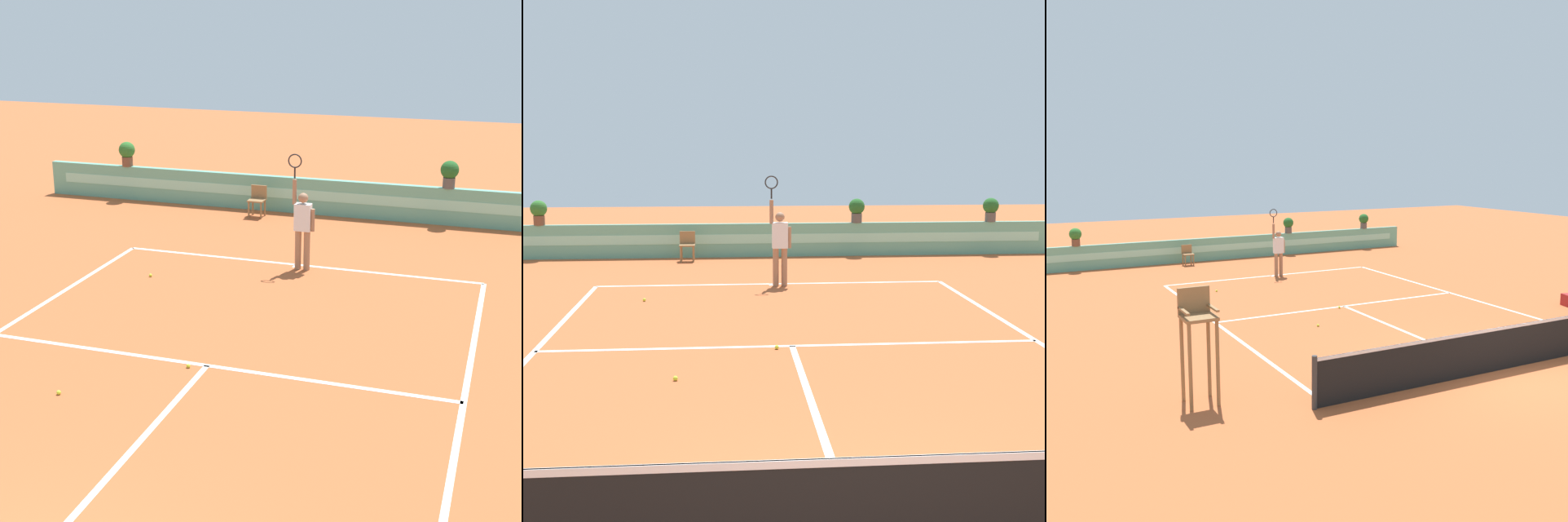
% 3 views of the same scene
% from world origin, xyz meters
% --- Properties ---
extents(ground_plane, '(60.00, 60.00, 0.00)m').
position_xyz_m(ground_plane, '(0.00, 6.00, 0.00)').
color(ground_plane, '#B2562D').
extents(court_lines, '(8.32, 11.94, 0.01)m').
position_xyz_m(court_lines, '(0.00, 6.72, 0.00)').
color(court_lines, white).
rests_on(court_lines, ground).
extents(back_wall_barrier, '(18.00, 0.21, 1.00)m').
position_xyz_m(back_wall_barrier, '(0.00, 16.39, 0.50)').
color(back_wall_barrier, '#60A88E').
rests_on(back_wall_barrier, ground).
extents(ball_kid_chair, '(0.44, 0.44, 0.85)m').
position_xyz_m(ball_kid_chair, '(-2.17, 15.66, 0.48)').
color(ball_kid_chair, olive).
rests_on(ball_kid_chair, ground).
extents(tennis_player, '(0.62, 0.22, 2.58)m').
position_xyz_m(tennis_player, '(0.19, 11.63, 1.05)').
color(tennis_player, '#9E7051').
rests_on(tennis_player, ground).
extents(tennis_ball_near_baseline, '(0.07, 0.07, 0.07)m').
position_xyz_m(tennis_ball_near_baseline, '(-0.26, 6.24, 0.03)').
color(tennis_ball_near_baseline, '#CCE033').
rests_on(tennis_ball_near_baseline, ground).
extents(tennis_ball_mid_court, '(0.07, 0.07, 0.07)m').
position_xyz_m(tennis_ball_mid_court, '(-2.80, 10.13, 0.03)').
color(tennis_ball_mid_court, '#CCE033').
rests_on(tennis_ball_mid_court, ground).
extents(tennis_ball_by_sideline, '(0.07, 0.07, 0.07)m').
position_xyz_m(tennis_ball_by_sideline, '(-1.78, 4.77, 0.03)').
color(tennis_ball_by_sideline, '#CCE033').
rests_on(tennis_ball_by_sideline, ground).
extents(potted_plant_far_left, '(0.48, 0.48, 0.72)m').
position_xyz_m(potted_plant_far_left, '(-6.49, 16.39, 1.41)').
color(potted_plant_far_left, brown).
rests_on(potted_plant_far_left, back_wall_barrier).
extents(potted_plant_right, '(0.48, 0.48, 0.72)m').
position_xyz_m(potted_plant_right, '(2.88, 16.39, 1.41)').
color(potted_plant_right, '#514C47').
rests_on(potted_plant_right, back_wall_barrier).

